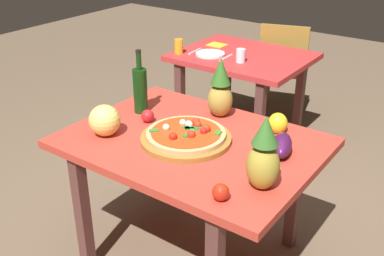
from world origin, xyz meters
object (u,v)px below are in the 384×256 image
object	(u,v)px
wine_bottle	(140,89)
dinner_plate	(210,54)
pineapple_left	(264,157)
pineapple_right	(220,91)
drinking_glass_water	(241,56)
eggplant	(282,145)
dining_chair	(284,65)
pizza_board	(186,139)
napkin_folded	(217,45)
fork_utensil	(195,51)
tomato_at_corner	(148,116)
tomato_near_board	(221,192)
melon	(105,120)
display_table	(192,155)
bell_pepper	(278,123)
knife_utensil	(226,58)
background_table	(243,68)
drinking_glass_juice	(179,46)
pizza	(187,133)

from	to	relation	value
wine_bottle	dinner_plate	distance (m)	1.13
pineapple_left	pineapple_right	bearing A→B (deg)	136.23
drinking_glass_water	eggplant	bearing A→B (deg)	-51.81
dining_chair	pizza_board	distance (m)	2.06
eggplant	drinking_glass_water	world-z (taller)	drinking_glass_water
dinner_plate	napkin_folded	bearing A→B (deg)	111.78
eggplant	fork_utensil	xyz separation A→B (m)	(-1.24, 1.07, -0.04)
dining_chair	eggplant	distance (m)	2.05
tomato_at_corner	napkin_folded	bearing A→B (deg)	108.74
tomato_near_board	pineapple_left	bearing A→B (deg)	62.33
melon	napkin_folded	size ratio (longest dim) A/B	1.12
display_table	napkin_folded	xyz separation A→B (m)	(-0.79, 1.44, 0.09)
bell_pepper	tomato_near_board	size ratio (longest dim) A/B	1.54
wine_bottle	tomato_at_corner	xyz separation A→B (m)	(0.11, -0.08, -0.10)
melon	eggplant	xyz separation A→B (m)	(0.79, 0.33, -0.03)
wine_bottle	eggplant	xyz separation A→B (m)	(0.84, 0.02, -0.09)
pizza_board	napkin_folded	xyz separation A→B (m)	(-0.77, 1.47, -0.01)
knife_utensil	background_table	bearing A→B (deg)	67.30
tomato_near_board	drinking_glass_water	size ratio (longest dim) A/B	0.72
tomato_near_board	drinking_glass_juice	xyz separation A→B (m)	(-1.29, 1.44, 0.02)
pizza	knife_utensil	distance (m)	1.33
tomato_at_corner	knife_utensil	xyz separation A→B (m)	(-0.24, 1.17, -0.03)
dining_chair	dinner_plate	world-z (taller)	dining_chair
fork_utensil	drinking_glass_juice	bearing A→B (deg)	-130.91
pizza	wine_bottle	distance (m)	0.44
pineapple_left	knife_utensil	world-z (taller)	pineapple_left
pineapple_left	napkin_folded	bearing A→B (deg)	127.83
tomato_near_board	dinner_plate	size ratio (longest dim) A/B	0.31
wine_bottle	eggplant	world-z (taller)	wine_bottle
eggplant	tomato_near_board	world-z (taller)	eggplant
bell_pepper	tomato_at_corner	bearing A→B (deg)	-154.60
display_table	tomato_near_board	size ratio (longest dim) A/B	17.46
pizza	napkin_folded	size ratio (longest dim) A/B	2.74
wine_bottle	dining_chair	bearing A→B (deg)	90.39
pineapple_left	fork_utensil	xyz separation A→B (m)	(-1.30, 1.37, -0.14)
dining_chair	pizza_board	bearing A→B (deg)	84.72
display_table	wine_bottle	world-z (taller)	wine_bottle
drinking_glass_juice	melon	bearing A→B (deg)	-68.00
dining_chair	drinking_glass_water	distance (m)	0.84
background_table	wine_bottle	xyz separation A→B (m)	(0.07, -1.24, 0.24)
fork_utensil	wine_bottle	bearing A→B (deg)	-74.62
pizza_board	fork_utensil	bearing A→B (deg)	123.54
pizza_board	knife_utensil	bearing A→B (deg)	113.48
pizza	pineapple_left	size ratio (longest dim) A/B	1.20
pineapple_right	napkin_folded	bearing A→B (deg)	123.42
tomato_at_corner	napkin_folded	distance (m)	1.49
eggplant	dinner_plate	distance (m)	1.54
tomato_near_board	napkin_folded	xyz separation A→B (m)	(-1.17, 1.79, -0.03)
dinner_plate	background_table	bearing A→B (deg)	38.32
pineapple_left	dinner_plate	xyz separation A→B (m)	(-1.16, 1.37, -0.14)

